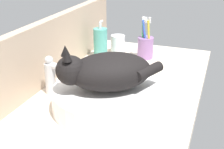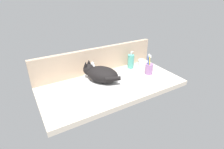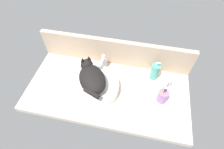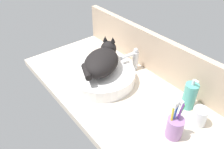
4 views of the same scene
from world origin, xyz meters
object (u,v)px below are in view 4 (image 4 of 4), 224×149
object	(u,v)px
cat	(102,60)
water_glass	(199,117)
sink_basin	(102,76)
soap_dispenser	(190,96)
toothbrush_cup	(175,126)
faucet	(134,58)

from	to	relation	value
cat	water_glass	distance (cm)	53.83
sink_basin	soap_dispenser	xyz separation A→B (cm)	(41.19, 20.09, 3.38)
sink_basin	toothbrush_cup	bearing A→B (deg)	1.66
faucet	sink_basin	bearing A→B (deg)	-95.85
sink_basin	faucet	size ratio (longest dim) A/B	2.65
water_glass	faucet	bearing A→B (deg)	172.59
sink_basin	water_glass	size ratio (longest dim) A/B	4.38
cat	faucet	world-z (taller)	cat
sink_basin	soap_dispenser	size ratio (longest dim) A/B	2.17
water_glass	toothbrush_cup	bearing A→B (deg)	-100.82
cat	soap_dispenser	distance (cm)	46.47
toothbrush_cup	water_glass	distance (cm)	14.10
toothbrush_cup	cat	bearing A→B (deg)	-179.66
faucet	water_glass	world-z (taller)	faucet
sink_basin	toothbrush_cup	world-z (taller)	toothbrush_cup
cat	toothbrush_cup	world-z (taller)	cat
soap_dispenser	toothbrush_cup	bearing A→B (deg)	-70.70
sink_basin	water_glass	world-z (taller)	water_glass
sink_basin	toothbrush_cup	xyz separation A→B (cm)	(47.74, 1.38, 2.00)
cat	toothbrush_cup	distance (cm)	49.09
cat	water_glass	world-z (taller)	cat
soap_dispenser	water_glass	bearing A→B (deg)	-28.49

